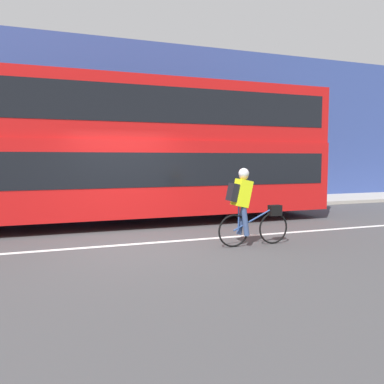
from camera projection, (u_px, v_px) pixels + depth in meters
The scene contains 6 objects.
ground_plane at pixel (137, 246), 7.72m from camera, with size 80.00×80.00×0.00m, color #424244.
road_center_line at pixel (135, 244), 7.85m from camera, with size 50.00×0.14×0.01m, color silver.
sidewalk_curb at pixel (106, 208), 13.05m from camera, with size 60.00×2.55×0.13m.
building_facade at pixel (100, 123), 14.12m from camera, with size 60.00×0.30×6.29m.
bus at pixel (117, 146), 10.16m from camera, with size 11.95×2.47×3.86m.
cyclist_on_bike at pixel (247, 204), 7.61m from camera, with size 1.59×0.32×1.60m.
Camera 1 is at (-1.40, -7.55, 1.79)m, focal length 35.00 mm.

